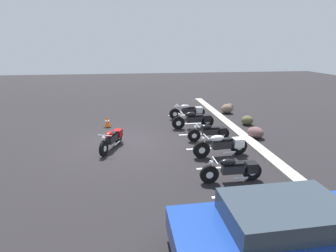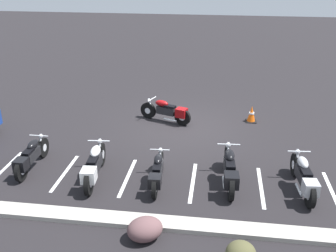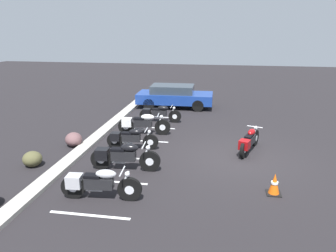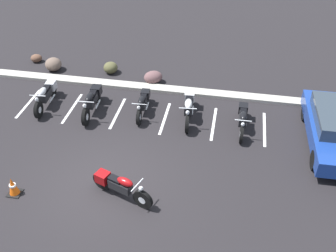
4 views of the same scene
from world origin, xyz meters
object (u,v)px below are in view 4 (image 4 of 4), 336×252
landscape_rock_0 (53,64)px  landscape_rock_2 (111,68)px  parked_bike_0 (46,94)px  landscape_rock_3 (36,58)px  parked_bike_2 (143,103)px  parked_bike_4 (243,118)px  parked_bike_1 (92,100)px  traffic_cone (13,187)px  landscape_rock_1 (153,77)px  motorcycle_maroon_featured (119,185)px  parked_bike_3 (189,106)px  car_blue (336,128)px

landscape_rock_0 → landscape_rock_2: bearing=5.1°
parked_bike_0 → landscape_rock_3: size_ratio=4.20×
parked_bike_2 → parked_bike_4: 3.84m
parked_bike_1 → parked_bike_0: bearing=-96.1°
landscape_rock_3 → parked_bike_1: bearing=-40.5°
parked_bike_1 → parked_bike_2: bearing=94.8°
traffic_cone → landscape_rock_1: bearing=69.3°
parked_bike_4 → landscape_rock_3: parked_bike_4 is taller
landscape_rock_0 → landscape_rock_3: (-1.15, 0.62, -0.11)m
parked_bike_0 → landscape_rock_0: parked_bike_0 is taller
motorcycle_maroon_featured → traffic_cone: size_ratio=3.24×
parked_bike_3 → landscape_rock_3: (-7.74, 3.16, -0.29)m
parked_bike_1 → parked_bike_3: 3.74m
parked_bike_1 → parked_bike_3: bearing=90.5°
parked_bike_3 → traffic_cone: (-4.60, -4.94, -0.19)m
parked_bike_0 → parked_bike_4: 7.71m
parked_bike_2 → parked_bike_3: parked_bike_3 is taller
motorcycle_maroon_featured → parked_bike_0: size_ratio=0.91×
parked_bike_2 → landscape_rock_2: bearing=-144.3°
landscape_rock_3 → landscape_rock_1: bearing=-8.6°
parked_bike_4 → landscape_rock_0: 9.09m
parked_bike_3 → parked_bike_4: (2.04, -0.33, -0.04)m
parked_bike_0 → parked_bike_2: (3.89, 0.20, -0.04)m
landscape_rock_0 → landscape_rock_1: 4.72m
parked_bike_1 → parked_bike_4: 5.77m
motorcycle_maroon_featured → parked_bike_4: motorcycle_maroon_featured is taller
parked_bike_3 → landscape_rock_1: size_ratio=2.83×
motorcycle_maroon_featured → parked_bike_3: parked_bike_3 is taller
parked_bike_2 → parked_bike_1: bearing=-84.2°
motorcycle_maroon_featured → parked_bike_1: 4.77m
landscape_rock_2 → car_blue: bearing=-20.7°
motorcycle_maroon_featured → landscape_rock_3: motorcycle_maroon_featured is taller
landscape_rock_1 → landscape_rock_3: (-5.87, 0.89, -0.08)m
parked_bike_4 → landscape_rock_2: size_ratio=3.24×
landscape_rock_0 → traffic_cone: size_ratio=1.18×
car_blue → landscape_rock_1: bearing=-113.7°
motorcycle_maroon_featured → landscape_rock_0: bearing=146.6°
car_blue → landscape_rock_3: (-12.93, 3.84, -0.49)m
parked_bike_2 → traffic_cone: 5.70m
landscape_rock_2 → parked_bike_3: bearing=-35.1°
parked_bike_1 → parked_bike_3: (3.73, 0.26, -0.00)m
landscape_rock_1 → traffic_cone: (-2.72, -7.21, 0.03)m
parked_bike_1 → car_blue: size_ratio=0.53×
traffic_cone → car_blue: bearing=23.6°
landscape_rock_0 → motorcycle_maroon_featured: bearing=-53.7°
parked_bike_3 → landscape_rock_0: 7.06m
landscape_rock_2 → landscape_rock_3: bearing=174.2°
parked_bike_0 → landscape_rock_2: (1.72, 2.95, -0.20)m
parked_bike_0 → parked_bike_3: size_ratio=0.97×
landscape_rock_2 → traffic_cone: size_ratio=1.03×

